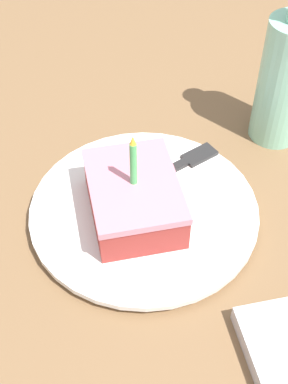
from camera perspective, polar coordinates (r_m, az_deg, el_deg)
The scene contains 5 objects.
ground_plane at distance 0.66m, azimuth 2.82°, elevation -4.71°, with size 2.40×2.40×0.04m.
plate at distance 0.65m, azimuth -0.00°, elevation -2.04°, with size 0.28×0.28×0.02m.
cake_slice at distance 0.62m, azimuth -1.07°, elevation -0.59°, with size 0.10×0.13×0.12m.
fork at distance 0.68m, azimuth 2.29°, elevation 2.12°, with size 0.18×0.09×0.00m.
bottle at distance 0.73m, azimuth 14.87°, elevation 11.77°, with size 0.07×0.07×0.24m.
Camera 1 is at (0.12, 0.39, 0.50)m, focal length 50.00 mm.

